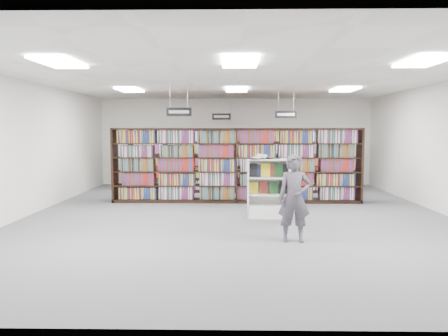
{
  "coord_description": "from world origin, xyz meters",
  "views": [
    {
      "loc": [
        -0.13,
        -10.31,
        2.05
      ],
      "look_at": [
        -0.33,
        0.5,
        1.1
      ],
      "focal_mm": 35.0,
      "sensor_mm": 36.0,
      "label": 1
    }
  ],
  "objects_px": {
    "bookshelf_row_near": "(237,165)",
    "endcap_display": "(269,197)",
    "shopper": "(294,198)",
    "open_book": "(262,157)"
  },
  "relations": [
    {
      "from": "bookshelf_row_near",
      "to": "endcap_display",
      "type": "distance_m",
      "value": 2.35
    },
    {
      "from": "bookshelf_row_near",
      "to": "shopper",
      "type": "xyz_separation_m",
      "value": [
        1.01,
        -4.42,
        -0.25
      ]
    },
    {
      "from": "endcap_display",
      "to": "bookshelf_row_near",
      "type": "bearing_deg",
      "value": 112.49
    },
    {
      "from": "endcap_display",
      "to": "open_book",
      "type": "distance_m",
      "value": 0.95
    },
    {
      "from": "bookshelf_row_near",
      "to": "endcap_display",
      "type": "height_order",
      "value": "bookshelf_row_near"
    },
    {
      "from": "open_book",
      "to": "shopper",
      "type": "relative_size",
      "value": 0.5
    },
    {
      "from": "endcap_display",
      "to": "open_book",
      "type": "height_order",
      "value": "open_book"
    },
    {
      "from": "bookshelf_row_near",
      "to": "open_book",
      "type": "height_order",
      "value": "bookshelf_row_near"
    },
    {
      "from": "bookshelf_row_near",
      "to": "endcap_display",
      "type": "bearing_deg",
      "value": -71.26
    },
    {
      "from": "bookshelf_row_near",
      "to": "endcap_display",
      "type": "relative_size",
      "value": 5.07
    }
  ]
}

